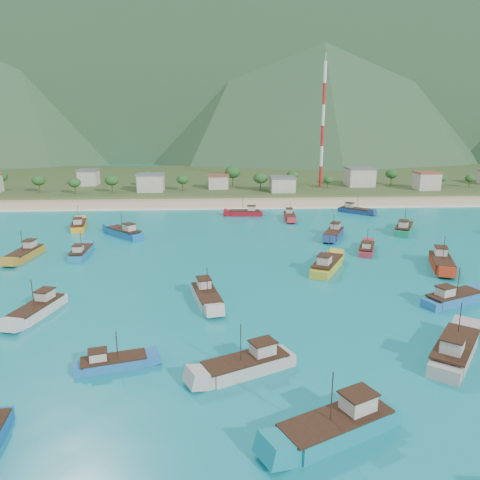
{
  "coord_description": "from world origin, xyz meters",
  "views": [
    {
      "loc": [
        -7.07,
        -80.21,
        28.95
      ],
      "look_at": [
        -1.9,
        18.0,
        3.0
      ],
      "focal_mm": 35.0,
      "sensor_mm": 36.0,
      "label": 1
    }
  ],
  "objects_px": {
    "radio_tower": "(323,126)",
    "boat_11": "(206,297)",
    "boat_9": "(404,229)",
    "boat_22": "(367,249)",
    "boat_10": "(245,213)",
    "boat_23": "(453,299)",
    "boat_17": "(334,234)",
    "boat_27": "(26,254)",
    "boat_13": "(81,253)",
    "boat_3": "(112,364)",
    "boat_2": "(38,310)",
    "boat_7": "(290,217)",
    "boat_6": "(355,211)",
    "boat_30": "(338,427)",
    "boat_25": "(247,366)",
    "boat_14": "(327,266)",
    "boat_15": "(441,263)",
    "boat_12": "(79,226)",
    "boat_4": "(454,352)"
  },
  "relations": [
    {
      "from": "radio_tower",
      "to": "boat_23",
      "type": "bearing_deg",
      "value": -92.41
    },
    {
      "from": "boat_17",
      "to": "boat_27",
      "type": "bearing_deg",
      "value": 35.93
    },
    {
      "from": "boat_4",
      "to": "boat_14",
      "type": "height_order",
      "value": "boat_4"
    },
    {
      "from": "boat_9",
      "to": "boat_10",
      "type": "bearing_deg",
      "value": 177.15
    },
    {
      "from": "boat_2",
      "to": "boat_25",
      "type": "bearing_deg",
      "value": 164.85
    },
    {
      "from": "boat_10",
      "to": "boat_12",
      "type": "xyz_separation_m",
      "value": [
        -45.55,
        -14.71,
        0.08
      ]
    },
    {
      "from": "boat_27",
      "to": "boat_30",
      "type": "relative_size",
      "value": 0.89
    },
    {
      "from": "boat_7",
      "to": "boat_30",
      "type": "distance_m",
      "value": 95.98
    },
    {
      "from": "boat_15",
      "to": "boat_30",
      "type": "bearing_deg",
      "value": 73.7
    },
    {
      "from": "boat_22",
      "to": "boat_30",
      "type": "xyz_separation_m",
      "value": [
        -22.03,
        -60.5,
        0.34
      ]
    },
    {
      "from": "boat_7",
      "to": "boat_27",
      "type": "bearing_deg",
      "value": 33.7
    },
    {
      "from": "boat_17",
      "to": "boat_15",
      "type": "bearing_deg",
      "value": 146.67
    },
    {
      "from": "boat_10",
      "to": "boat_15",
      "type": "bearing_deg",
      "value": -141.5
    },
    {
      "from": "boat_3",
      "to": "boat_9",
      "type": "xyz_separation_m",
      "value": [
        61.08,
        64.49,
        0.34
      ]
    },
    {
      "from": "boat_6",
      "to": "boat_14",
      "type": "distance_m",
      "value": 59.26
    },
    {
      "from": "radio_tower",
      "to": "boat_11",
      "type": "xyz_separation_m",
      "value": [
        -44.42,
        -117.42,
        -24.85
      ]
    },
    {
      "from": "boat_22",
      "to": "radio_tower",
      "type": "bearing_deg",
      "value": 105.52
    },
    {
      "from": "boat_12",
      "to": "boat_30",
      "type": "xyz_separation_m",
      "value": [
        47.76,
        -86.67,
        0.17
      ]
    },
    {
      "from": "radio_tower",
      "to": "boat_27",
      "type": "distance_m",
      "value": 125.73
    },
    {
      "from": "boat_3",
      "to": "boat_30",
      "type": "height_order",
      "value": "boat_30"
    },
    {
      "from": "boat_14",
      "to": "boat_25",
      "type": "relative_size",
      "value": 1.06
    },
    {
      "from": "boat_9",
      "to": "boat_22",
      "type": "relative_size",
      "value": 1.23
    },
    {
      "from": "boat_6",
      "to": "boat_17",
      "type": "height_order",
      "value": "boat_17"
    },
    {
      "from": "boat_11",
      "to": "boat_23",
      "type": "height_order",
      "value": "boat_11"
    },
    {
      "from": "boat_6",
      "to": "boat_15",
      "type": "distance_m",
      "value": 54.45
    },
    {
      "from": "boat_4",
      "to": "boat_7",
      "type": "distance_m",
      "value": 82.28
    },
    {
      "from": "boat_13",
      "to": "boat_23",
      "type": "distance_m",
      "value": 73.09
    },
    {
      "from": "boat_2",
      "to": "boat_27",
      "type": "bearing_deg",
      "value": -50.42
    },
    {
      "from": "boat_13",
      "to": "boat_3",
      "type": "bearing_deg",
      "value": -71.25
    },
    {
      "from": "boat_14",
      "to": "boat_6",
      "type": "bearing_deg",
      "value": 96.53
    },
    {
      "from": "boat_7",
      "to": "boat_23",
      "type": "bearing_deg",
      "value": 107.97
    },
    {
      "from": "boat_12",
      "to": "boat_13",
      "type": "height_order",
      "value": "boat_12"
    },
    {
      "from": "boat_3",
      "to": "boat_12",
      "type": "xyz_separation_m",
      "value": [
        -24.09,
        73.16,
        0.25
      ]
    },
    {
      "from": "radio_tower",
      "to": "boat_13",
      "type": "bearing_deg",
      "value": -128.44
    },
    {
      "from": "boat_10",
      "to": "boat_22",
      "type": "relative_size",
      "value": 1.07
    },
    {
      "from": "boat_17",
      "to": "boat_22",
      "type": "relative_size",
      "value": 1.16
    },
    {
      "from": "boat_9",
      "to": "boat_25",
      "type": "height_order",
      "value": "boat_9"
    },
    {
      "from": "boat_17",
      "to": "boat_10",
      "type": "bearing_deg",
      "value": -29.01
    },
    {
      "from": "radio_tower",
      "to": "boat_14",
      "type": "height_order",
      "value": "radio_tower"
    },
    {
      "from": "boat_6",
      "to": "boat_30",
      "type": "bearing_deg",
      "value": 25.07
    },
    {
      "from": "boat_6",
      "to": "boat_12",
      "type": "bearing_deg",
      "value": -35.79
    },
    {
      "from": "boat_2",
      "to": "boat_17",
      "type": "distance_m",
      "value": 71.32
    },
    {
      "from": "boat_23",
      "to": "boat_30",
      "type": "distance_m",
      "value": 40.6
    },
    {
      "from": "boat_12",
      "to": "boat_23",
      "type": "height_order",
      "value": "boat_12"
    },
    {
      "from": "boat_6",
      "to": "boat_2",
      "type": "bearing_deg",
      "value": -1.35
    },
    {
      "from": "boat_11",
      "to": "boat_30",
      "type": "distance_m",
      "value": 36.0
    },
    {
      "from": "radio_tower",
      "to": "boat_9",
      "type": "distance_m",
      "value": 77.36
    },
    {
      "from": "boat_10",
      "to": "boat_25",
      "type": "height_order",
      "value": "boat_25"
    },
    {
      "from": "boat_3",
      "to": "boat_7",
      "type": "relative_size",
      "value": 0.9
    },
    {
      "from": "boat_12",
      "to": "boat_15",
      "type": "xyz_separation_m",
      "value": [
        81.23,
        -37.57,
        0.11
      ]
    }
  ]
}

